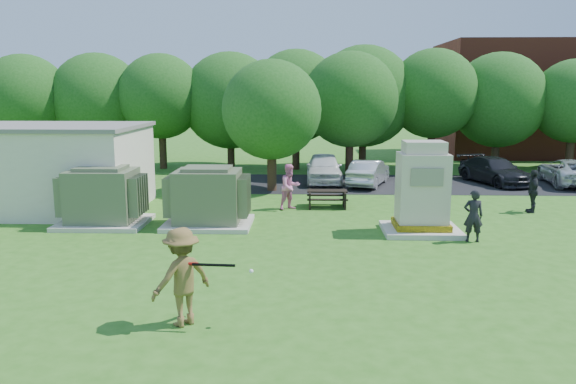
{
  "coord_description": "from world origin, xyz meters",
  "views": [
    {
      "loc": [
        0.6,
        -14.53,
        4.69
      ],
      "look_at": [
        0.0,
        4.0,
        1.3
      ],
      "focal_mm": 35.0,
      "sensor_mm": 36.0,
      "label": 1
    }
  ],
  "objects_px": {
    "person_walking_right": "(533,191)",
    "car_silver_a": "(369,173)",
    "person_by_generator": "(473,216)",
    "picnic_table": "(327,197)",
    "batter": "(182,277)",
    "car_dark": "(495,171)",
    "transformer_right": "(208,198)",
    "person_at_picnic": "(290,187)",
    "car_white": "(324,168)",
    "transformer_left": "(103,198)",
    "generator_cabinet": "(422,193)",
    "car_silver_b": "(569,172)"
  },
  "relations": [
    {
      "from": "car_dark",
      "to": "person_walking_right",
      "type": "bearing_deg",
      "value": -114.65
    },
    {
      "from": "person_by_generator",
      "to": "car_dark",
      "type": "bearing_deg",
      "value": -107.48
    },
    {
      "from": "batter",
      "to": "car_silver_b",
      "type": "bearing_deg",
      "value": -174.85
    },
    {
      "from": "person_walking_right",
      "to": "person_by_generator",
      "type": "bearing_deg",
      "value": -29.84
    },
    {
      "from": "person_walking_right",
      "to": "car_dark",
      "type": "bearing_deg",
      "value": -177.45
    },
    {
      "from": "person_at_picnic",
      "to": "person_walking_right",
      "type": "distance_m",
      "value": 9.38
    },
    {
      "from": "person_by_generator",
      "to": "car_silver_a",
      "type": "height_order",
      "value": "person_by_generator"
    },
    {
      "from": "generator_cabinet",
      "to": "picnic_table",
      "type": "distance_m",
      "value": 5.08
    },
    {
      "from": "car_white",
      "to": "car_dark",
      "type": "relative_size",
      "value": 0.97
    },
    {
      "from": "picnic_table",
      "to": "batter",
      "type": "relative_size",
      "value": 0.8
    },
    {
      "from": "car_silver_a",
      "to": "picnic_table",
      "type": "bearing_deg",
      "value": 85.79
    },
    {
      "from": "person_by_generator",
      "to": "person_at_picnic",
      "type": "height_order",
      "value": "person_at_picnic"
    },
    {
      "from": "batter",
      "to": "person_walking_right",
      "type": "xyz_separation_m",
      "value": [
        11.23,
        10.92,
        -0.17
      ]
    },
    {
      "from": "transformer_right",
      "to": "batter",
      "type": "height_order",
      "value": "transformer_right"
    },
    {
      "from": "generator_cabinet",
      "to": "car_silver_a",
      "type": "height_order",
      "value": "generator_cabinet"
    },
    {
      "from": "picnic_table",
      "to": "person_at_picnic",
      "type": "distance_m",
      "value": 1.63
    },
    {
      "from": "picnic_table",
      "to": "person_by_generator",
      "type": "bearing_deg",
      "value": -49.64
    },
    {
      "from": "transformer_left",
      "to": "picnic_table",
      "type": "xyz_separation_m",
      "value": [
        7.96,
        3.27,
        -0.54
      ]
    },
    {
      "from": "picnic_table",
      "to": "car_white",
      "type": "distance_m",
      "value": 6.2
    },
    {
      "from": "picnic_table",
      "to": "person_by_generator",
      "type": "distance_m",
      "value": 6.73
    },
    {
      "from": "person_by_generator",
      "to": "picnic_table",
      "type": "bearing_deg",
      "value": -45.96
    },
    {
      "from": "transformer_left",
      "to": "car_dark",
      "type": "height_order",
      "value": "transformer_left"
    },
    {
      "from": "person_at_picnic",
      "to": "car_silver_a",
      "type": "distance_m",
      "value": 6.88
    },
    {
      "from": "car_dark",
      "to": "transformer_right",
      "type": "bearing_deg",
      "value": -162.22
    },
    {
      "from": "transformer_left",
      "to": "person_by_generator",
      "type": "xyz_separation_m",
      "value": [
        12.31,
        -1.85,
        -0.14
      ]
    },
    {
      "from": "car_silver_a",
      "to": "person_walking_right",
      "type": "bearing_deg",
      "value": 151.93
    },
    {
      "from": "person_by_generator",
      "to": "car_dark",
      "type": "relative_size",
      "value": 0.37
    },
    {
      "from": "generator_cabinet",
      "to": "person_at_picnic",
      "type": "distance_m",
      "value": 5.7
    },
    {
      "from": "person_walking_right",
      "to": "car_silver_a",
      "type": "distance_m",
      "value": 8.27
    },
    {
      "from": "batter",
      "to": "car_silver_a",
      "type": "xyz_separation_m",
      "value": [
        5.58,
        16.94,
        -0.36
      ]
    },
    {
      "from": "car_silver_a",
      "to": "batter",
      "type": "bearing_deg",
      "value": 90.52
    },
    {
      "from": "person_walking_right",
      "to": "car_silver_b",
      "type": "bearing_deg",
      "value": 155.35
    },
    {
      "from": "generator_cabinet",
      "to": "person_walking_right",
      "type": "xyz_separation_m",
      "value": [
        4.93,
        3.29,
        -0.5
      ]
    },
    {
      "from": "transformer_right",
      "to": "car_white",
      "type": "distance_m",
      "value": 10.41
    },
    {
      "from": "transformer_left",
      "to": "person_walking_right",
      "type": "distance_m",
      "value": 16.06
    },
    {
      "from": "transformer_left",
      "to": "car_white",
      "type": "xyz_separation_m",
      "value": [
        8.02,
        9.47,
        -0.22
      ]
    },
    {
      "from": "transformer_left",
      "to": "batter",
      "type": "distance_m",
      "value": 9.57
    },
    {
      "from": "car_white",
      "to": "person_by_generator",
      "type": "bearing_deg",
      "value": -68.98
    },
    {
      "from": "person_walking_right",
      "to": "car_silver_b",
      "type": "xyz_separation_m",
      "value": [
        4.35,
        6.51,
        -0.19
      ]
    },
    {
      "from": "person_by_generator",
      "to": "car_white",
      "type": "height_order",
      "value": "person_by_generator"
    },
    {
      "from": "person_at_picnic",
      "to": "person_walking_right",
      "type": "bearing_deg",
      "value": -37.84
    },
    {
      "from": "person_walking_right",
      "to": "car_white",
      "type": "xyz_separation_m",
      "value": [
        -7.83,
        6.93,
        -0.09
      ]
    },
    {
      "from": "batter",
      "to": "person_at_picnic",
      "type": "bearing_deg",
      "value": -142.44
    },
    {
      "from": "car_silver_b",
      "to": "person_by_generator",
      "type": "bearing_deg",
      "value": 61.82
    },
    {
      "from": "picnic_table",
      "to": "transformer_right",
      "type": "bearing_deg",
      "value": -142.49
    },
    {
      "from": "picnic_table",
      "to": "person_walking_right",
      "type": "relative_size",
      "value": 0.97
    },
    {
      "from": "person_by_generator",
      "to": "car_white",
      "type": "relative_size",
      "value": 0.38
    },
    {
      "from": "person_at_picnic",
      "to": "car_dark",
      "type": "xyz_separation_m",
      "value": [
        10.17,
        6.56,
        -0.25
      ]
    },
    {
      "from": "transformer_right",
      "to": "picnic_table",
      "type": "height_order",
      "value": "transformer_right"
    },
    {
      "from": "person_by_generator",
      "to": "car_white",
      "type": "bearing_deg",
      "value": -65.56
    }
  ]
}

